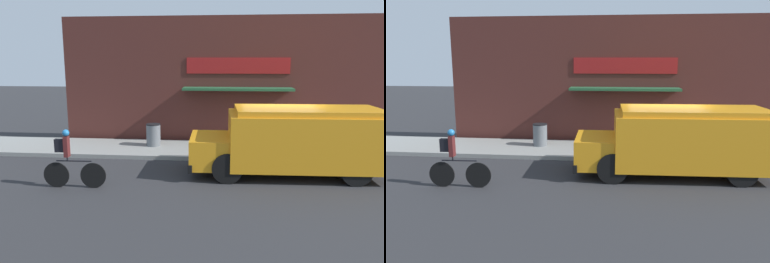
{
  "view_description": "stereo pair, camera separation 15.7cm",
  "coord_description": "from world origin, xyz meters",
  "views": [
    {
      "loc": [
        -1.76,
        -12.68,
        3.53
      ],
      "look_at": [
        -2.96,
        -0.2,
        1.1
      ],
      "focal_mm": 35.0,
      "sensor_mm": 36.0,
      "label": 1
    },
    {
      "loc": [
        -1.61,
        -12.67,
        3.53
      ],
      "look_at": [
        -2.96,
        -0.2,
        1.1
      ],
      "focal_mm": 35.0,
      "sensor_mm": 36.0,
      "label": 2
    }
  ],
  "objects": [
    {
      "name": "school_bus",
      "position": [
        0.3,
        -1.29,
        1.11
      ],
      "size": [
        5.93,
        2.67,
        2.09
      ],
      "rotation": [
        0.0,
        0.0,
        0.03
      ],
      "color": "orange",
      "rests_on": "ground_plane"
    },
    {
      "name": "storefront",
      "position": [
        -0.04,
        3.03,
        2.64
      ],
      "size": [
        17.49,
        1.02,
        5.27
      ],
      "color": "#4C231E",
      "rests_on": "ground_plane"
    },
    {
      "name": "sidewalk",
      "position": [
        0.0,
        1.37,
        0.07
      ],
      "size": [
        28.0,
        2.74,
        0.15
      ],
      "color": "gray",
      "rests_on": "ground_plane"
    },
    {
      "name": "ground_plane",
      "position": [
        0.0,
        0.0,
        0.0
      ],
      "size": [
        70.0,
        70.0,
        0.0
      ],
      "primitive_type": "plane",
      "color": "#2B2B2D"
    },
    {
      "name": "trash_bin",
      "position": [
        -4.68,
        1.62,
        0.59
      ],
      "size": [
        0.57,
        0.57,
        0.87
      ],
      "color": "slate",
      "rests_on": "sidewalk"
    },
    {
      "name": "cyclist",
      "position": [
        -6.08,
        -3.07,
        0.77
      ],
      "size": [
        1.76,
        0.2,
        1.65
      ],
      "rotation": [
        0.0,
        0.0,
        0.04
      ],
      "color": "black",
      "rests_on": "ground_plane"
    }
  ]
}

